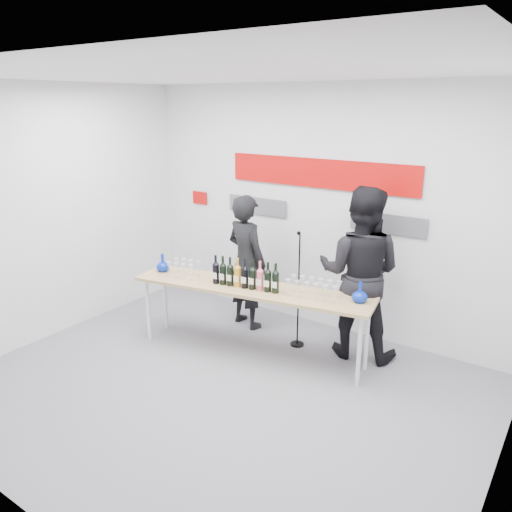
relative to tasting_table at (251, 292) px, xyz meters
The scene contains 12 objects.
ground 1.12m from the tasting_table, 77.47° to the right, with size 5.00×5.00×0.00m, color slate.
back_wall 1.42m from the tasting_table, 81.50° to the left, with size 5.00×0.04×3.00m, color silver.
signage 1.57m from the tasting_table, 83.97° to the left, with size 3.38×0.02×0.79m.
tasting_table is the anchor object (origin of this frame).
wine_bottles 0.24m from the tasting_table, 123.62° to the right, with size 0.80×0.22×0.33m.
decanter_left 1.21m from the tasting_table, behind, with size 0.16×0.16×0.21m, color #08239A, non-canonical shape.
decanter_right 1.21m from the tasting_table, 13.41° to the left, with size 0.16×0.16×0.21m, color #08239A, non-canonical shape.
glasses_left 0.88m from the tasting_table, 169.39° to the right, with size 0.39×0.28×0.18m.
glasses_right 0.73m from the tasting_table, 10.61° to the left, with size 0.58×0.31×0.18m.
presenter_left 0.80m from the tasting_table, 129.17° to the left, with size 0.62×0.41×1.70m, color black.
presenter_right 1.22m from the tasting_table, 35.77° to the left, with size 0.94×0.73×1.94m, color black.
mic_stand 0.67m from the tasting_table, 55.49° to the left, with size 0.16×0.16×1.41m.
Camera 1 is at (2.80, -3.40, 2.78)m, focal length 35.00 mm.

